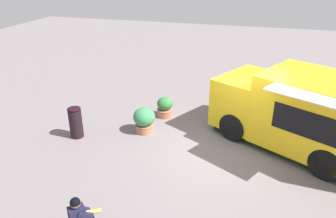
# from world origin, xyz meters

# --- Properties ---
(ground_plane) EXTENTS (40.00, 40.00, 0.00)m
(ground_plane) POSITION_xyz_m (0.00, 0.00, 0.00)
(ground_plane) COLOR slate
(food_truck) EXTENTS (4.46, 5.31, 2.29)m
(food_truck) POSITION_xyz_m (-0.68, 1.81, 1.09)
(food_truck) COLOR yellow
(food_truck) RESTS_ON ground_plane
(person_customer) EXTENTS (0.73, 0.74, 0.88)m
(person_customer) POSITION_xyz_m (4.13, -2.76, 0.34)
(person_customer) COLOR #3A4267
(person_customer) RESTS_ON ground_plane
(planter_flowering_near) EXTENTS (0.58, 0.58, 0.73)m
(planter_flowering_near) POSITION_xyz_m (-1.59, -2.60, 0.36)
(planter_flowering_near) COLOR #B56D54
(planter_flowering_near) RESTS_ON ground_plane
(planter_flowering_far) EXTENTS (0.72, 0.72, 0.85)m
(planter_flowering_far) POSITION_xyz_m (-0.29, -2.92, 0.45)
(planter_flowering_far) COLOR #AB6C4D
(planter_flowering_far) RESTS_ON ground_plane
(trash_bin) EXTENTS (0.42, 0.42, 1.03)m
(trash_bin) POSITION_xyz_m (0.60, -4.90, 0.52)
(trash_bin) COLOR black
(trash_bin) RESTS_ON ground_plane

